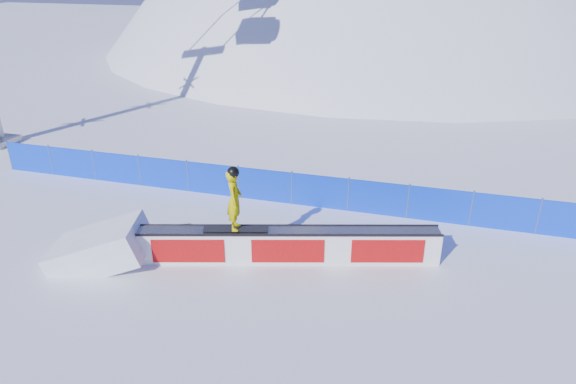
# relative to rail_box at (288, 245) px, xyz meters

# --- Properties ---
(ground) EXTENTS (160.00, 160.00, 0.00)m
(ground) POSITION_rel_rail_box_xyz_m (-1.90, -0.82, -0.51)
(ground) COLOR white
(ground) RESTS_ON ground
(snow_hill) EXTENTS (64.00, 64.00, 64.00)m
(snow_hill) POSITION_rel_rail_box_xyz_m (-1.90, 41.18, -18.51)
(snow_hill) COLOR white
(snow_hill) RESTS_ON ground
(safety_fence) EXTENTS (22.05, 0.05, 1.30)m
(safety_fence) POSITION_rel_rail_box_xyz_m (-1.90, 3.68, 0.09)
(safety_fence) COLOR #0734E1
(safety_fence) RESTS_ON ground
(rail_box) EXTENTS (8.43, 2.91, 1.03)m
(rail_box) POSITION_rel_rail_box_xyz_m (0.00, 0.00, 0.00)
(rail_box) COLOR white
(rail_box) RESTS_ON ground
(snow_ramp) EXTENTS (3.13, 2.41, 1.72)m
(snow_ramp) POSITION_rel_rail_box_xyz_m (-5.17, -1.46, -0.51)
(snow_ramp) COLOR white
(snow_ramp) RESTS_ON ground
(snowboarder) EXTENTS (1.83, 0.80, 1.89)m
(snowboarder) POSITION_rel_rail_box_xyz_m (-1.40, -0.40, 1.45)
(snowboarder) COLOR black
(snowboarder) RESTS_ON rail_box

